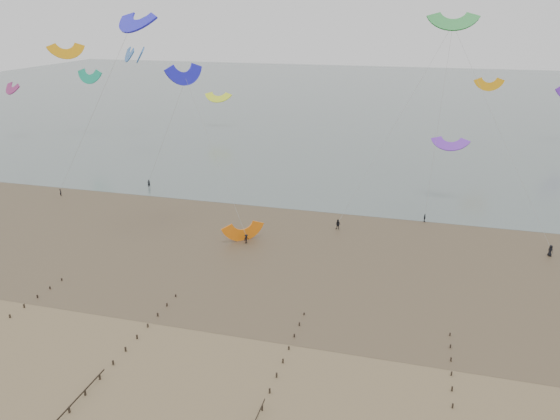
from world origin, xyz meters
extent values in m
plane|color=brown|center=(0.00, 0.00, 0.00)|extent=(500.00, 500.00, 0.00)
plane|color=#475654|center=(0.00, 200.00, 0.03)|extent=(500.00, 500.00, 0.00)
plane|color=#473A28|center=(0.00, 35.00, 0.01)|extent=(500.00, 500.00, 0.00)
ellipsoid|color=slate|center=(-18.00, 22.00, 0.01)|extent=(23.60, 14.36, 0.01)
ellipsoid|color=slate|center=(12.00, 38.00, 0.01)|extent=(33.64, 18.32, 0.01)
ellipsoid|color=slate|center=(-40.00, 40.00, 0.01)|extent=(26.95, 14.22, 0.01)
cube|color=black|center=(-32.00, 1.47, 0.23)|extent=(0.16, 0.16, 0.57)
cube|color=black|center=(-32.00, 4.11, 0.22)|extent=(0.16, 0.16, 0.54)
cube|color=black|center=(-32.00, 6.74, 0.20)|extent=(0.16, 0.16, 0.51)
cube|color=black|center=(-32.00, 9.37, 0.19)|extent=(0.16, 0.16, 0.48)
cube|color=black|center=(-32.00, 12.00, 0.17)|extent=(0.16, 0.16, 0.45)
cube|color=black|center=(-14.00, -11.68, 0.31)|extent=(0.16, 0.16, 0.71)
cube|color=black|center=(-14.00, -9.05, 0.29)|extent=(0.16, 0.16, 0.68)
cube|color=black|center=(-14.00, -6.42, 0.28)|extent=(0.16, 0.16, 0.65)
cube|color=black|center=(-14.00, -3.79, 0.26)|extent=(0.16, 0.16, 0.62)
cube|color=black|center=(-14.00, -1.16, 0.25)|extent=(0.16, 0.16, 0.59)
cube|color=black|center=(-14.00, 1.47, 0.23)|extent=(0.16, 0.16, 0.57)
cube|color=black|center=(-14.00, 4.11, 0.22)|extent=(0.16, 0.16, 0.54)
cube|color=black|center=(-14.00, 6.74, 0.20)|extent=(0.16, 0.16, 0.51)
cube|color=black|center=(-14.00, 9.37, 0.19)|extent=(0.16, 0.16, 0.48)
cube|color=black|center=(-14.00, 12.00, 0.17)|extent=(0.16, 0.16, 0.45)
cube|color=black|center=(4.00, -6.42, 0.28)|extent=(0.16, 0.16, 0.65)
cube|color=black|center=(4.00, -3.79, 0.26)|extent=(0.16, 0.16, 0.62)
cube|color=black|center=(4.00, -1.16, 0.25)|extent=(0.16, 0.16, 0.59)
cube|color=black|center=(4.00, 1.47, 0.23)|extent=(0.16, 0.16, 0.57)
cube|color=black|center=(4.00, 4.11, 0.22)|extent=(0.16, 0.16, 0.54)
cube|color=black|center=(4.00, 6.74, 0.20)|extent=(0.16, 0.16, 0.51)
cube|color=black|center=(4.00, 9.37, 0.19)|extent=(0.16, 0.16, 0.48)
cube|color=black|center=(4.00, 12.00, 0.17)|extent=(0.16, 0.16, 0.45)
cube|color=black|center=(22.00, -1.16, 0.25)|extent=(0.16, 0.16, 0.59)
cube|color=black|center=(22.00, 1.47, 0.23)|extent=(0.16, 0.16, 0.57)
cube|color=black|center=(22.00, 4.11, 0.22)|extent=(0.16, 0.16, 0.54)
cube|color=black|center=(22.00, 6.74, 0.20)|extent=(0.16, 0.16, 0.51)
cube|color=black|center=(22.00, 9.37, 0.19)|extent=(0.16, 0.16, 0.48)
cube|color=black|center=(22.00, 12.00, 0.17)|extent=(0.16, 0.16, 0.45)
imported|color=black|center=(-56.18, 45.21, 0.78)|extent=(0.68, 0.65, 1.56)
imported|color=black|center=(18.16, 49.86, 0.76)|extent=(0.50, 0.94, 1.53)
imported|color=black|center=(3.32, 42.07, 0.93)|extent=(1.01, 0.84, 1.86)
imported|color=black|center=(37.77, 39.80, 0.94)|extent=(1.04, 1.09, 1.87)
imported|color=black|center=(-41.13, 55.51, 0.88)|extent=(0.76, 0.74, 1.76)
imported|color=black|center=(-10.49, 31.89, 0.81)|extent=(1.02, 1.20, 1.61)
camera|label=1|loc=(17.09, -47.79, 36.81)|focal=35.00mm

